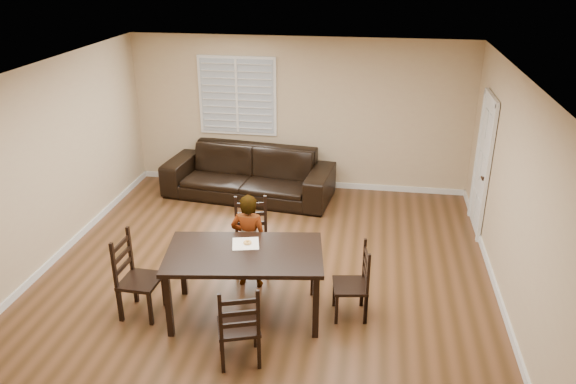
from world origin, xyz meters
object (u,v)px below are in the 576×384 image
(chair_left, at_px, (131,278))
(child, at_px, (249,241))
(donut, at_px, (247,242))
(dining_table, at_px, (244,259))
(chair_right, at_px, (360,284))
(sofa, at_px, (249,173))
(chair_far, at_px, (240,332))
(chair_near, at_px, (251,236))

(chair_left, bearing_deg, child, -54.76)
(donut, bearing_deg, dining_table, -88.17)
(chair_left, distance_m, donut, 1.44)
(chair_right, relative_size, child, 0.73)
(dining_table, height_order, child, child)
(dining_table, height_order, sofa, sofa)
(chair_far, bearing_deg, chair_left, -45.02)
(chair_right, relative_size, sofa, 0.32)
(dining_table, distance_m, chair_near, 1.17)
(donut, bearing_deg, sofa, 102.64)
(chair_near, relative_size, chair_right, 1.10)
(child, bearing_deg, dining_table, 100.37)
(chair_right, bearing_deg, child, -116.49)
(chair_left, relative_size, donut, 10.66)
(chair_right, bearing_deg, chair_far, -55.55)
(child, bearing_deg, chair_right, 164.63)
(chair_far, distance_m, child, 1.59)
(chair_far, bearing_deg, donut, -100.36)
(chair_near, xyz_separation_m, chair_right, (1.50, -0.92, -0.04))
(chair_far, xyz_separation_m, chair_right, (1.18, 1.11, -0.02))
(chair_right, bearing_deg, chair_near, -130.55)
(donut, distance_m, sofa, 3.37)
(dining_table, height_order, chair_far, chair_far)
(chair_left, bearing_deg, chair_right, -80.03)
(chair_near, distance_m, chair_far, 2.06)
(chair_far, distance_m, sofa, 4.47)
(chair_near, height_order, child, child)
(child, relative_size, donut, 13.14)
(chair_right, height_order, sofa, chair_right)
(chair_left, height_order, sofa, chair_left)
(donut, bearing_deg, chair_right, -0.44)
(chair_far, distance_m, chair_right, 1.62)
(chair_far, height_order, chair_left, chair_left)
(chair_near, relative_size, sofa, 0.35)
(chair_far, xyz_separation_m, child, (-0.24, 1.56, 0.20))
(dining_table, xyz_separation_m, chair_right, (1.33, 0.19, -0.33))
(chair_near, height_order, chair_right, chair_near)
(chair_near, xyz_separation_m, child, (0.08, -0.47, 0.18))
(chair_right, xyz_separation_m, sofa, (-2.06, 3.27, 0.00))
(dining_table, distance_m, chair_left, 1.38)
(donut, bearing_deg, chair_far, -81.91)
(dining_table, xyz_separation_m, chair_left, (-1.34, -0.17, -0.28))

